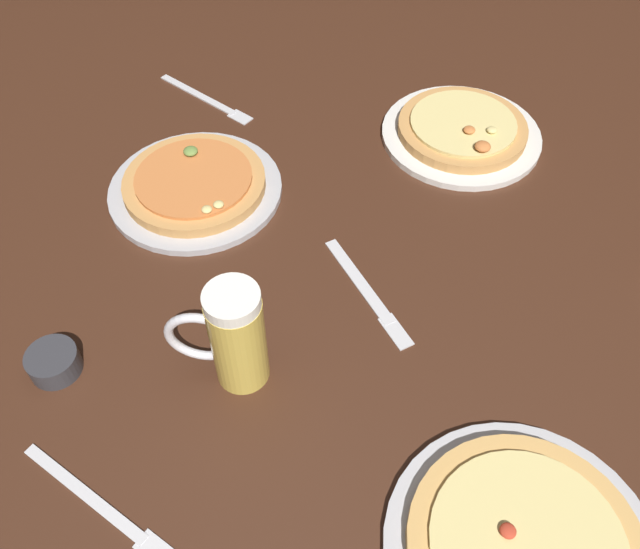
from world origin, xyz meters
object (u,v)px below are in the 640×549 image
object	(u,v)px
pizza_plate_side	(195,185)
knife_right	(367,291)
fork_left	(99,504)
fork_spare	(207,99)
pizza_plate_far	(462,131)
ramekin_butter	(54,362)
beer_mug_dark	(233,337)

from	to	relation	value
pizza_plate_side	knife_right	world-z (taller)	pizza_plate_side
fork_left	fork_spare	distance (m)	0.78
fork_spare	pizza_plate_far	bearing A→B (deg)	7.11
pizza_plate_side	fork_left	size ratio (longest dim) A/B	1.24
pizza_plate_far	fork_spare	size ratio (longest dim) A/B	1.26
ramekin_butter	fork_left	bearing A→B (deg)	-42.02
pizza_plate_side	fork_left	world-z (taller)	pizza_plate_side
ramekin_butter	knife_right	bearing A→B (deg)	37.81
pizza_plate_side	fork_spare	bearing A→B (deg)	112.87
beer_mug_dark	ramekin_butter	bearing A→B (deg)	-160.26
pizza_plate_far	knife_right	xyz separation A→B (m)	(-0.05, -0.40, -0.01)
beer_mug_dark	knife_right	world-z (taller)	beer_mug_dark
pizza_plate_far	pizza_plate_side	bearing A→B (deg)	-142.17
fork_left	pizza_plate_side	bearing A→B (deg)	105.25
ramekin_butter	pizza_plate_side	bearing A→B (deg)	87.73
pizza_plate_far	beer_mug_dark	distance (m)	0.61
fork_spare	fork_left	bearing A→B (deg)	-72.27
fork_left	knife_right	xyz separation A→B (m)	(0.19, 0.41, 0.00)
beer_mug_dark	knife_right	xyz separation A→B (m)	(0.12, 0.19, -0.08)
pizza_plate_side	fork_spare	world-z (taller)	pizza_plate_side
ramekin_butter	fork_left	xyz separation A→B (m)	(0.15, -0.14, -0.01)
beer_mug_dark	fork_spare	bearing A→B (deg)	120.93
pizza_plate_side	beer_mug_dark	xyz separation A→B (m)	(0.22, -0.29, 0.07)
pizza_plate_side	knife_right	bearing A→B (deg)	-17.05
ramekin_butter	beer_mug_dark	bearing A→B (deg)	19.74
pizza_plate_far	fork_spare	distance (m)	0.48
pizza_plate_far	fork_spare	bearing A→B (deg)	-172.89
knife_right	fork_spare	size ratio (longest dim) A/B	0.80
pizza_plate_side	fork_left	bearing A→B (deg)	-74.75
fork_left	fork_spare	bearing A→B (deg)	107.73
pizza_plate_far	beer_mug_dark	world-z (taller)	beer_mug_dark
beer_mug_dark	ramekin_butter	world-z (taller)	beer_mug_dark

